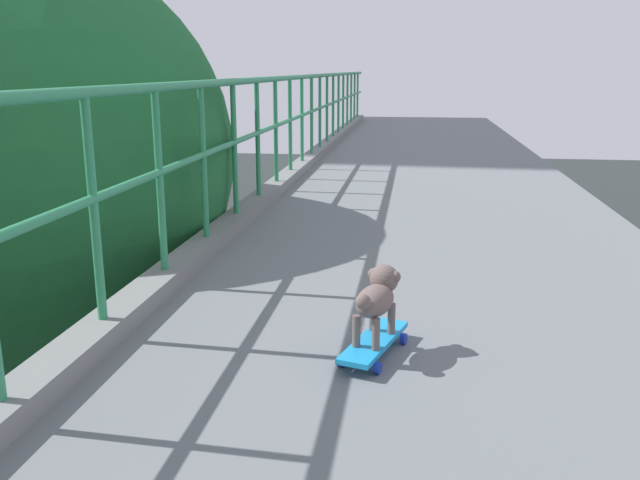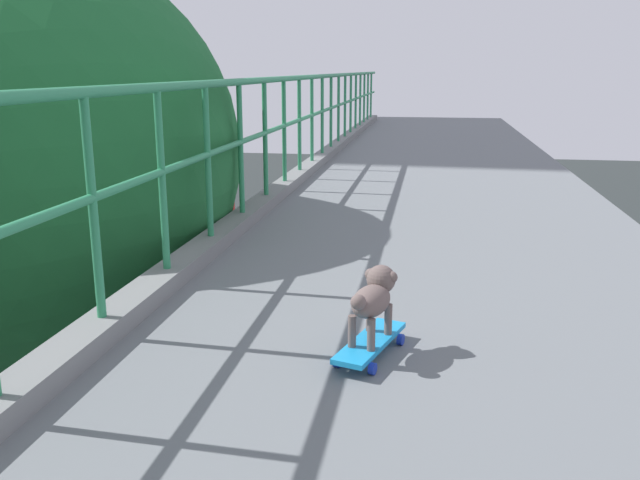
{
  "view_description": "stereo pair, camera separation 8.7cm",
  "coord_description": "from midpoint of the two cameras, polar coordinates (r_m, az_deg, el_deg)",
  "views": [
    {
      "loc": [
        1.2,
        0.03,
        7.55
      ],
      "look_at": [
        0.71,
        3.52,
        6.65
      ],
      "focal_mm": 37.64,
      "sensor_mm": 36.0,
      "label": 1
    },
    {
      "loc": [
        1.29,
        0.04,
        7.55
      ],
      "look_at": [
        0.71,
        3.52,
        6.65
      ],
      "focal_mm": 37.64,
      "sensor_mm": 36.0,
      "label": 2
    }
  ],
  "objects": [
    {
      "name": "toy_skateboard",
      "position": [
        3.08,
        3.8,
        -8.7
      ],
      "size": [
        0.3,
        0.56,
        0.08
      ],
      "color": "#1B92D9",
      "rests_on": "overpass_deck"
    },
    {
      "name": "car_green_seventh",
      "position": [
        15.46,
        -17.58,
        -12.6
      ],
      "size": [
        1.96,
        3.91,
        1.47
      ],
      "color": "#1C683C",
      "rests_on": "ground"
    },
    {
      "name": "city_bus",
      "position": [
        26.36,
        -14.46,
        1.63
      ],
      "size": [
        2.77,
        10.24,
        3.44
      ],
      "color": "red",
      "rests_on": "ground"
    },
    {
      "name": "small_dog",
      "position": [
        3.03,
        4.07,
        -4.75
      ],
      "size": [
        0.22,
        0.38,
        0.32
      ],
      "color": "#685652",
      "rests_on": "toy_skateboard"
    },
    {
      "name": "roadside_tree_mid",
      "position": [
        6.28,
        -25.79,
        5.75
      ],
      "size": [
        3.87,
        3.87,
        8.65
      ],
      "color": "brown",
      "rests_on": "ground"
    }
  ]
}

